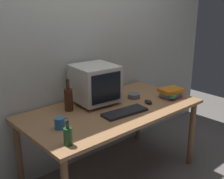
{
  "coord_description": "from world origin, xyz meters",
  "views": [
    {
      "loc": [
        -1.64,
        -1.85,
        1.71
      ],
      "look_at": [
        0.0,
        0.0,
        0.91
      ],
      "focal_mm": 46.29,
      "sensor_mm": 36.0,
      "label": 1
    }
  ],
  "objects_px": {
    "bottle_tall": "(68,99)",
    "cd_spindle": "(134,96)",
    "bottle_short": "(68,135)",
    "book_stack": "(171,93)",
    "metal_canister": "(113,87)",
    "mug": "(60,123)",
    "computer_mouse": "(148,102)",
    "crt_monitor": "(95,84)",
    "keyboard": "(125,112)"
  },
  "relations": [
    {
      "from": "bottle_short",
      "to": "book_stack",
      "type": "xyz_separation_m",
      "value": [
        1.32,
        0.13,
        -0.02
      ]
    },
    {
      "from": "bottle_short",
      "to": "book_stack",
      "type": "bearing_deg",
      "value": 5.82
    },
    {
      "from": "mug",
      "to": "metal_canister",
      "type": "height_order",
      "value": "metal_canister"
    },
    {
      "from": "keyboard",
      "to": "bottle_tall",
      "type": "height_order",
      "value": "bottle_tall"
    },
    {
      "from": "crt_monitor",
      "to": "mug",
      "type": "xyz_separation_m",
      "value": [
        -0.56,
        -0.26,
        -0.15
      ]
    },
    {
      "from": "computer_mouse",
      "to": "book_stack",
      "type": "bearing_deg",
      "value": 7.4
    },
    {
      "from": "metal_canister",
      "to": "bottle_tall",
      "type": "bearing_deg",
      "value": -171.97
    },
    {
      "from": "crt_monitor",
      "to": "bottle_tall",
      "type": "relative_size",
      "value": 1.4
    },
    {
      "from": "mug",
      "to": "book_stack",
      "type": "bearing_deg",
      "value": -5.81
    },
    {
      "from": "crt_monitor",
      "to": "mug",
      "type": "height_order",
      "value": "crt_monitor"
    },
    {
      "from": "bottle_short",
      "to": "book_stack",
      "type": "height_order",
      "value": "bottle_short"
    },
    {
      "from": "computer_mouse",
      "to": "mug",
      "type": "xyz_separation_m",
      "value": [
        -0.93,
        0.09,
        0.03
      ]
    },
    {
      "from": "bottle_tall",
      "to": "mug",
      "type": "xyz_separation_m",
      "value": [
        -0.26,
        -0.27,
        -0.07
      ]
    },
    {
      "from": "bottle_tall",
      "to": "metal_canister",
      "type": "xyz_separation_m",
      "value": [
        0.61,
        0.09,
        -0.04
      ]
    },
    {
      "from": "crt_monitor",
      "to": "keyboard",
      "type": "height_order",
      "value": "crt_monitor"
    },
    {
      "from": "computer_mouse",
      "to": "bottle_short",
      "type": "xyz_separation_m",
      "value": [
        -1.02,
        -0.17,
        0.05
      ]
    },
    {
      "from": "crt_monitor",
      "to": "bottle_tall",
      "type": "bearing_deg",
      "value": 179.39
    },
    {
      "from": "computer_mouse",
      "to": "metal_canister",
      "type": "xyz_separation_m",
      "value": [
        -0.06,
        0.44,
        0.06
      ]
    },
    {
      "from": "bottle_tall",
      "to": "cd_spindle",
      "type": "bearing_deg",
      "value": -12.91
    },
    {
      "from": "bottle_tall",
      "to": "cd_spindle",
      "type": "xyz_separation_m",
      "value": [
        0.68,
        -0.16,
        -0.09
      ]
    },
    {
      "from": "cd_spindle",
      "to": "metal_canister",
      "type": "bearing_deg",
      "value": 105.07
    },
    {
      "from": "book_stack",
      "to": "cd_spindle",
      "type": "relative_size",
      "value": 2.1
    },
    {
      "from": "metal_canister",
      "to": "keyboard",
      "type": "bearing_deg",
      "value": -120.96
    },
    {
      "from": "bottle_tall",
      "to": "book_stack",
      "type": "bearing_deg",
      "value": -22.05
    },
    {
      "from": "crt_monitor",
      "to": "mug",
      "type": "distance_m",
      "value": 0.63
    },
    {
      "from": "cd_spindle",
      "to": "bottle_short",
      "type": "bearing_deg",
      "value": -160.24
    },
    {
      "from": "mug",
      "to": "metal_canister",
      "type": "xyz_separation_m",
      "value": [
        0.87,
        0.35,
        0.03
      ]
    },
    {
      "from": "bottle_tall",
      "to": "bottle_short",
      "type": "distance_m",
      "value": 0.64
    },
    {
      "from": "bottle_tall",
      "to": "computer_mouse",
      "type": "bearing_deg",
      "value": -28.13
    },
    {
      "from": "bottle_short",
      "to": "bottle_tall",
      "type": "bearing_deg",
      "value": 55.99
    },
    {
      "from": "bottle_tall",
      "to": "mug",
      "type": "height_order",
      "value": "bottle_tall"
    },
    {
      "from": "crt_monitor",
      "to": "bottle_tall",
      "type": "xyz_separation_m",
      "value": [
        -0.3,
        0.0,
        -0.08
      ]
    },
    {
      "from": "bottle_tall",
      "to": "metal_canister",
      "type": "distance_m",
      "value": 0.62
    },
    {
      "from": "crt_monitor",
      "to": "computer_mouse",
      "type": "distance_m",
      "value": 0.54
    },
    {
      "from": "computer_mouse",
      "to": "mug",
      "type": "bearing_deg",
      "value": -171.68
    },
    {
      "from": "bottle_tall",
      "to": "bottle_short",
      "type": "height_order",
      "value": "bottle_tall"
    },
    {
      "from": "metal_canister",
      "to": "mug",
      "type": "bearing_deg",
      "value": -157.94
    },
    {
      "from": "keyboard",
      "to": "bottle_tall",
      "type": "relative_size",
      "value": 1.41
    },
    {
      "from": "keyboard",
      "to": "bottle_tall",
      "type": "bearing_deg",
      "value": 136.12
    },
    {
      "from": "cd_spindle",
      "to": "metal_canister",
      "type": "relative_size",
      "value": 0.8
    },
    {
      "from": "bottle_short",
      "to": "crt_monitor",
      "type": "bearing_deg",
      "value": 38.66
    },
    {
      "from": "crt_monitor",
      "to": "metal_canister",
      "type": "height_order",
      "value": "crt_monitor"
    },
    {
      "from": "metal_canister",
      "to": "bottle_short",
      "type": "bearing_deg",
      "value": -147.66
    },
    {
      "from": "computer_mouse",
      "to": "bottle_short",
      "type": "height_order",
      "value": "bottle_short"
    },
    {
      "from": "mug",
      "to": "bottle_tall",
      "type": "bearing_deg",
      "value": 45.82
    },
    {
      "from": "keyboard",
      "to": "metal_canister",
      "type": "xyz_separation_m",
      "value": [
        0.28,
        0.47,
        0.06
      ]
    },
    {
      "from": "keyboard",
      "to": "cd_spindle",
      "type": "height_order",
      "value": "cd_spindle"
    },
    {
      "from": "bottle_tall",
      "to": "book_stack",
      "type": "xyz_separation_m",
      "value": [
        0.97,
        -0.39,
        -0.06
      ]
    },
    {
      "from": "book_stack",
      "to": "metal_canister",
      "type": "xyz_separation_m",
      "value": [
        -0.35,
        0.48,
        0.02
      ]
    },
    {
      "from": "metal_canister",
      "to": "crt_monitor",
      "type": "bearing_deg",
      "value": -164.05
    }
  ]
}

